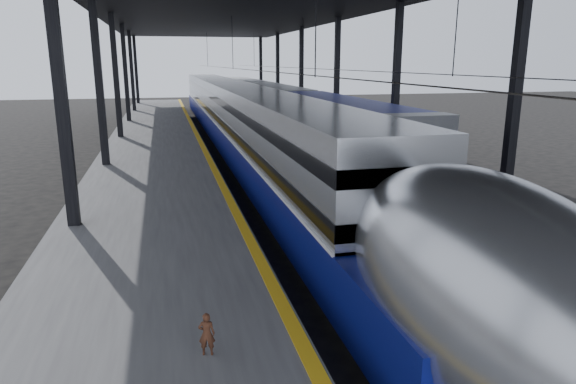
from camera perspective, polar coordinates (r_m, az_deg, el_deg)
name	(u,v)px	position (r m, az deg, el deg)	size (l,w,h in m)	color
ground	(293,305)	(13.24, 0.52, -12.41)	(160.00, 160.00, 0.00)	black
platform	(155,155)	(31.94, -14.52, 4.01)	(6.00, 80.00, 1.00)	#4C4C4F
yellow_strip	(202,145)	(31.93, -9.53, 5.18)	(0.30, 80.00, 0.01)	gold
rails	(285,156)	(32.85, -0.37, 3.99)	(6.52, 80.00, 0.16)	slate
canopy	(241,6)	(31.99, -5.22, 19.91)	(18.00, 75.00, 9.47)	black
tgv_train	(239,121)	(34.84, -5.49, 7.84)	(3.10, 65.20, 4.44)	#B1B4B9
second_train	(276,107)	(46.63, -1.32, 9.40)	(2.85, 56.05, 3.92)	navy
child	(207,334)	(9.27, -9.02, -15.31)	(0.29, 0.19, 0.79)	#452517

